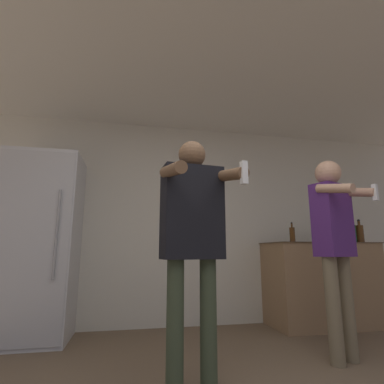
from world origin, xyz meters
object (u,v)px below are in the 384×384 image
person_woman_foreground (193,231)px  person_man_side (334,236)px  bottle_brown_liquor (292,234)px  bottle_clear_vodka (332,234)px  bottle_green_wine (360,233)px  bottle_amber_bourbon (323,236)px  refrigerator (40,245)px  bottle_dark_rum (353,233)px

person_woman_foreground → person_man_side: 1.39m
person_man_side → bottle_brown_liquor: bearing=78.8°
bottle_clear_vodka → bottle_green_wine: (0.41, -0.00, 0.01)m
bottle_brown_liquor → bottle_amber_bourbon: (0.42, 0.00, -0.01)m
refrigerator → bottle_green_wine: refrigerator is taller
bottle_green_wine → bottle_clear_vodka: bearing=180.0°
refrigerator → bottle_brown_liquor: 2.91m
bottle_dark_rum → refrigerator: bearing=179.2°
bottle_amber_bourbon → person_man_side: bearing=-120.7°
person_woman_foreground → person_man_side: (1.35, 0.35, 0.00)m
bottle_clear_vodka → person_man_side: (-0.77, -1.07, -0.09)m
bottle_clear_vodka → bottle_brown_liquor: (-0.56, -0.00, -0.01)m
refrigerator → bottle_green_wine: bearing=-0.8°
person_woman_foreground → bottle_brown_liquor: bearing=42.4°
bottle_green_wine → person_woman_foreground: person_woman_foreground is taller
refrigerator → bottle_green_wine: size_ratio=6.33×
refrigerator → bottle_amber_bourbon: (3.33, -0.06, 0.12)m
bottle_clear_vodka → person_man_side: person_man_side is taller
person_man_side → bottle_dark_rum: bearing=44.9°
bottle_amber_bourbon → bottle_brown_liquor: bearing=180.0°
bottle_green_wine → bottle_amber_bourbon: 0.55m
bottle_clear_vodka → bottle_amber_bourbon: 0.14m
person_woman_foreground → person_man_side: person_man_side is taller
refrigerator → bottle_brown_liquor: (2.90, -0.06, 0.14)m
person_woman_foreground → bottle_amber_bourbon: bearing=35.7°
bottle_clear_vodka → bottle_dark_rum: bottle_dark_rum is taller
bottle_dark_rum → bottle_brown_liquor: bearing=180.0°
bottle_clear_vodka → bottle_dark_rum: size_ratio=0.90×
refrigerator → person_man_side: size_ratio=1.13×
bottle_clear_vodka → bottle_dark_rum: bearing=-0.0°
refrigerator → bottle_amber_bourbon: size_ratio=8.22×
refrigerator → person_woman_foreground: size_ratio=1.16×
bottle_dark_rum → bottle_green_wine: bearing=0.0°
bottle_brown_liquor → bottle_amber_bourbon: size_ratio=1.06×
bottle_dark_rum → bottle_amber_bourbon: 0.44m
bottle_clear_vodka → person_man_side: bearing=-125.9°
bottle_green_wine → person_woman_foreground: size_ratio=0.18×
refrigerator → bottle_clear_vodka: size_ratio=6.54×
bottle_brown_liquor → bottle_amber_bourbon: 0.42m
bottle_brown_liquor → refrigerator: bearing=178.9°
bottle_dark_rum → bottle_amber_bourbon: size_ratio=1.40×
bottle_green_wine → bottle_brown_liquor: bearing=180.0°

